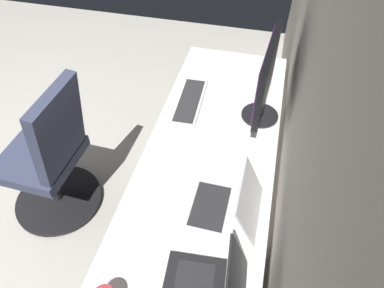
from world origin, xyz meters
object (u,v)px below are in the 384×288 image
at_px(monitor_primary, 266,78).
at_px(keyboard_main, 189,101).
at_px(laptop_left, 225,204).
at_px(office_chair, 51,161).

bearing_deg(monitor_primary, keyboard_main, -92.65).
distance_m(laptop_left, office_chair, 1.15).
xyz_separation_m(monitor_primary, keyboard_main, (-0.02, -0.40, -0.25)).
xyz_separation_m(keyboard_main, office_chair, (0.39, -0.74, -0.28)).
distance_m(monitor_primary, laptop_left, 0.68).
height_order(monitor_primary, keyboard_main, monitor_primary).
bearing_deg(monitor_primary, office_chair, -72.00).
bearing_deg(laptop_left, office_chair, -104.52).
height_order(laptop_left, keyboard_main, laptop_left).
bearing_deg(office_chair, laptop_left, 75.48).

